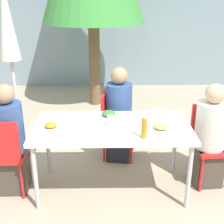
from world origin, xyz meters
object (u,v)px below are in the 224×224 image
at_px(chair_far, 113,119).
at_px(drinking_cup, 111,121).
at_px(chair_right, 211,138).
at_px(person_right, 209,139).
at_px(person_left, 10,142).
at_px(bottle, 144,127).
at_px(chair_left, 4,151).
at_px(person_far, 119,117).
at_px(salad_bowl, 156,113).
at_px(closed_umbrella, 9,39).

relative_size(chair_far, drinking_cup, 8.19).
distance_m(chair_right, person_right, 0.10).
relative_size(person_left, bottle, 5.40).
xyz_separation_m(chair_right, drinking_cup, (-1.11, -0.18, 0.29)).
distance_m(chair_left, person_right, 2.16).
height_order(chair_right, person_right, person_right).
relative_size(person_right, person_far, 0.96).
xyz_separation_m(chair_left, salad_bowl, (1.59, 0.37, 0.26)).
distance_m(chair_far, salad_bowl, 0.68).
xyz_separation_m(chair_left, bottle, (1.39, -0.19, 0.34)).
height_order(closed_umbrella, salad_bowl, closed_umbrella).
bearing_deg(chair_left, person_left, 58.01).
xyz_separation_m(chair_right, salad_bowl, (-0.61, 0.10, 0.26)).
xyz_separation_m(bottle, salad_bowl, (0.19, 0.56, -0.08)).
distance_m(person_far, drinking_cup, 0.69).
bearing_deg(person_left, bottle, -11.84).
distance_m(closed_umbrella, salad_bowl, 1.92).
height_order(chair_left, salad_bowl, chair_left).
distance_m(closed_umbrella, drinking_cup, 1.61).
relative_size(chair_left, drinking_cup, 8.19).
bearing_deg(salad_bowl, person_left, -169.41).
relative_size(chair_left, person_right, 0.76).
height_order(chair_right, closed_umbrella, closed_umbrella).
bearing_deg(drinking_cup, closed_umbrella, 144.69).
xyz_separation_m(person_left, person_right, (2.10, 0.10, -0.02)).
bearing_deg(drinking_cup, person_right, 4.93).
bearing_deg(bottle, person_left, 168.44).
distance_m(chair_left, salad_bowl, 1.65).
bearing_deg(person_right, closed_umbrella, -23.63).
bearing_deg(bottle, closed_umbrella, 143.00).
bearing_deg(person_right, chair_right, -121.99).
xyz_separation_m(chair_far, closed_umbrella, (-1.22, 0.14, 0.98)).
bearing_deg(chair_left, closed_umbrella, 95.86).
height_order(person_right, closed_umbrella, closed_umbrella).
relative_size(bottle, drinking_cup, 2.07).
xyz_separation_m(chair_left, closed_umbrella, (-0.10, 0.93, 0.98)).
xyz_separation_m(person_left, person_far, (1.15, 0.65, 0.00)).
xyz_separation_m(chair_right, closed_umbrella, (-2.29, 0.67, 0.98)).
distance_m(bottle, drinking_cup, 0.42).
bearing_deg(salad_bowl, person_right, -18.14).
bearing_deg(chair_far, chair_left, -46.39).
bearing_deg(chair_right, chair_far, -31.54).
height_order(chair_right, drinking_cup, chair_right).
height_order(person_left, person_far, person_far).
height_order(chair_far, salad_bowl, chair_far).
distance_m(person_right, closed_umbrella, 2.55).
distance_m(chair_left, bottle, 1.45).
height_order(chair_left, closed_umbrella, closed_umbrella).
distance_m(person_right, salad_bowl, 0.64).
bearing_deg(person_far, salad_bowl, 55.02).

